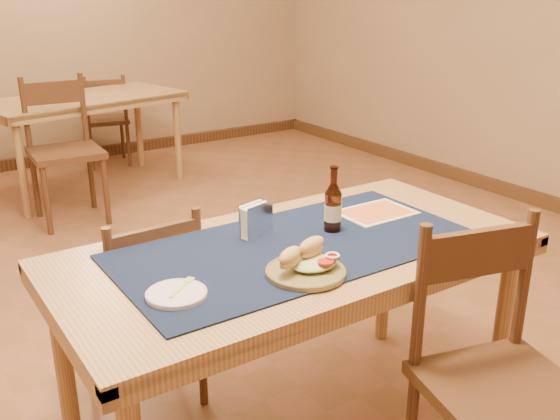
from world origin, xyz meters
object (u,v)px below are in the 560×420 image
main_table (296,269)px  chair_main_near (497,378)px  back_table (84,107)px  beer_bottle (333,207)px  sandwich_plate (307,265)px  napkin_holder (256,220)px  chair_main_far (145,306)px

main_table → chair_main_near: size_ratio=1.71×
back_table → beer_bottle: 3.30m
sandwich_plate → napkin_holder: bearing=84.6°
chair_main_far → beer_bottle: (0.56, -0.42, 0.41)m
back_table → sandwich_plate: (-0.40, -3.52, 0.11)m
chair_main_near → beer_bottle: bearing=98.9°
chair_main_near → napkin_holder: size_ratio=6.72×
chair_main_near → chair_main_far: bearing=121.4°
back_table → napkin_holder: 3.21m
main_table → chair_main_near: bearing=-65.4°
back_table → beer_bottle: beer_bottle is taller
napkin_holder → main_table: bearing=-66.6°
main_table → back_table: (0.30, 3.33, 0.00)m
main_table → back_table: bearing=84.8°
main_table → sandwich_plate: 0.24m
main_table → chair_main_far: 0.64m
main_table → sandwich_plate: size_ratio=6.57×
back_table → beer_bottle: size_ratio=6.89×
sandwich_plate → beer_bottle: size_ratio=1.04×
sandwich_plate → napkin_holder: (0.03, 0.34, 0.03)m
chair_main_near → napkin_holder: bearing=114.4°
beer_bottle → sandwich_plate: bearing=-140.5°
chair_main_far → napkin_holder: size_ratio=5.95×
main_table → napkin_holder: (-0.07, 0.15, 0.14)m
back_table → sandwich_plate: bearing=-96.5°
chair_main_far → sandwich_plate: (0.28, -0.65, 0.35)m
chair_main_far → main_table: bearing=-50.8°
napkin_holder → back_table: bearing=83.4°
main_table → sandwich_plate: bearing=-117.1°
chair_main_far → napkin_holder: bearing=-44.9°
beer_bottle → napkin_holder: beer_bottle is taller
back_table → chair_main_far: chair_main_far is taller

